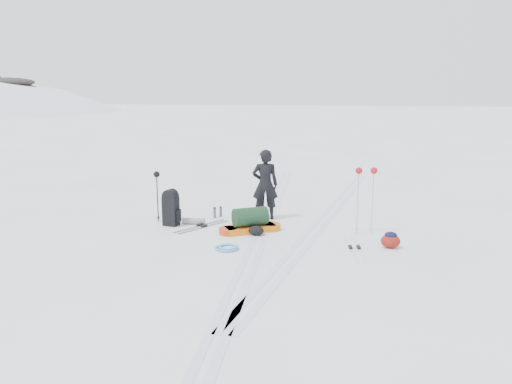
% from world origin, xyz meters
% --- Properties ---
extents(ground, '(200.00, 200.00, 0.00)m').
position_xyz_m(ground, '(0.00, 0.00, 0.00)').
color(ground, white).
rests_on(ground, ground).
extents(ski_tracks, '(3.38, 17.97, 0.01)m').
position_xyz_m(ski_tracks, '(0.61, 0.88, 0.00)').
color(ski_tracks, silver).
rests_on(ski_tracks, ground).
extents(skier, '(0.73, 0.55, 1.81)m').
position_xyz_m(skier, '(-0.16, 1.34, 0.90)').
color(skier, black).
rests_on(skier, ground).
extents(pulk_sled, '(1.51, 1.19, 0.58)m').
position_xyz_m(pulk_sled, '(-0.29, 0.10, 0.22)').
color(pulk_sled, orange).
rests_on(pulk_sled, ground).
extents(expedition_rucksack, '(0.99, 0.48, 0.91)m').
position_xyz_m(expedition_rucksack, '(-2.25, 0.30, 0.42)').
color(expedition_rucksack, black).
rests_on(expedition_rucksack, ground).
extents(ski_poles_black, '(0.16, 0.18, 1.28)m').
position_xyz_m(ski_poles_black, '(-2.79, 0.60, 1.05)').
color(ski_poles_black, black).
rests_on(ski_poles_black, ground).
extents(ski_poles_silver, '(0.49, 0.24, 1.56)m').
position_xyz_m(ski_poles_silver, '(2.33, 0.46, 1.31)').
color(ski_poles_silver, '#B4B7BB').
rests_on(ski_poles_silver, ground).
extents(touring_skis_grey, '(1.02, 1.51, 0.06)m').
position_xyz_m(touring_skis_grey, '(-1.54, 0.29, 0.01)').
color(touring_skis_grey, gray).
rests_on(touring_skis_grey, ground).
extents(touring_skis_white, '(0.55, 1.75, 0.06)m').
position_xyz_m(touring_skis_white, '(2.13, -0.72, 0.01)').
color(touring_skis_white, silver).
rests_on(touring_skis_white, ground).
extents(rope_coil, '(0.65, 0.65, 0.06)m').
position_xyz_m(rope_coil, '(-0.49, -1.25, 0.03)').
color(rope_coil, '#5488CE').
rests_on(rope_coil, ground).
extents(small_daypack, '(0.42, 0.33, 0.35)m').
position_xyz_m(small_daypack, '(2.87, -0.50, 0.17)').
color(small_daypack, maroon).
rests_on(small_daypack, ground).
extents(thermos_pair, '(0.20, 0.28, 0.29)m').
position_xyz_m(thermos_pair, '(-1.41, 1.27, 0.14)').
color(thermos_pair, '#54575B').
rests_on(thermos_pair, ground).
extents(stuff_sack, '(0.39, 0.32, 0.22)m').
position_xyz_m(stuff_sack, '(-0.09, -0.15, 0.11)').
color(stuff_sack, black).
rests_on(stuff_sack, ground).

